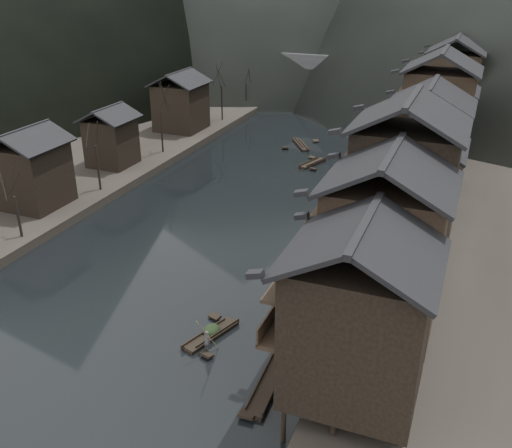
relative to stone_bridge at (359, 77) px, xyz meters
The scene contains 12 objects.
water 72.18m from the stone_bridge, 90.00° to the right, with size 300.00×300.00×0.00m, color black.
left_bank 47.64m from the stone_bridge, 137.56° to the right, with size 40.00×200.00×1.20m, color #2D2823.
stilt_houses 55.62m from the stone_bridge, 71.85° to the right, with size 9.00×67.60×16.43m.
left_houses 55.79m from the stone_bridge, 111.56° to the right, with size 8.10×53.20×8.73m.
bare_trees 49.08m from the stone_bridge, 110.27° to the right, with size 3.95×72.93×7.91m.
moored_sampans 52.75m from the stone_bridge, 76.51° to the right, with size 2.98×61.87×0.47m.
midriver_boats 28.04m from the stone_bridge, 87.51° to the right, with size 9.83×23.30×0.45m.
stone_bridge is the anchor object (origin of this frame).
hero_sampan 75.59m from the stone_bridge, 85.25° to the right, with size 2.51×5.17×0.44m.
cargo_heap 75.33m from the stone_bridge, 85.30° to the right, with size 1.14×1.49×0.68m, color black.
boatman 77.29m from the stone_bridge, 84.93° to the right, with size 0.58×0.38×1.60m, color #515153.
bamboo_pole 77.22m from the stone_bridge, 84.79° to the right, with size 0.06×0.06×4.32m, color #8C7A51.
Camera 1 is at (21.59, -33.07, 24.35)m, focal length 40.00 mm.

